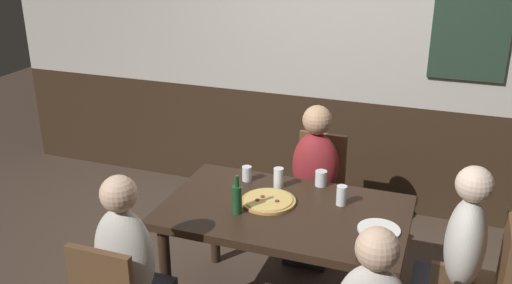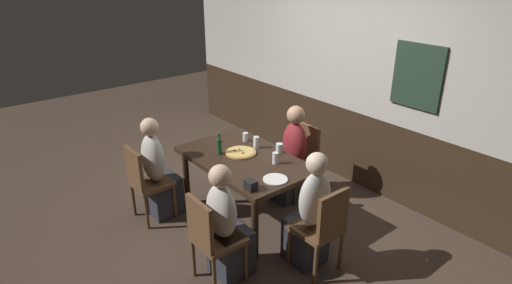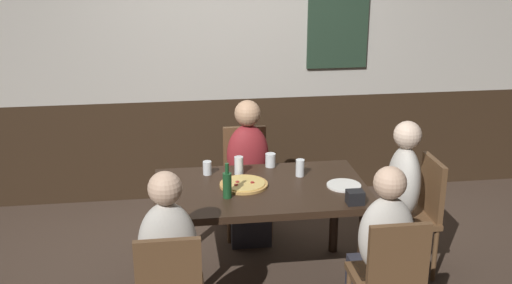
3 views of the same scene
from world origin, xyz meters
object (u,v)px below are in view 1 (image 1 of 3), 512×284
pizza (268,201)px  person_mid_far (313,195)px  person_head_east (451,275)px  highball_clear (321,179)px  chair_mid_far (318,186)px  chair_head_east (482,281)px  tumbler_water (247,174)px  pint_glass_stout (279,179)px  condiment_caddy (369,250)px  plate_white_large (379,229)px  dining_table (284,221)px  tumbler_short (341,197)px  beer_bottle_green (237,198)px

pizza → person_mid_far: bearing=80.0°
person_head_east → highball_clear: person_head_east is taller
highball_clear → chair_mid_far: bearing=105.0°
chair_head_east → pizza: chair_head_east is taller
pizza → tumbler_water: 0.35m
chair_head_east → person_head_east: 0.16m
pint_glass_stout → condiment_caddy: bearing=-42.1°
tumbler_water → plate_white_large: 0.99m
dining_table → person_head_east: bearing=0.0°
chair_mid_far → tumbler_water: chair_mid_far is taller
chair_mid_far → tumbler_short: 0.82m
pizza → beer_bottle_green: (-0.13, -0.19, 0.08)m
plate_white_large → dining_table: bearing=173.6°
chair_head_east → chair_mid_far: (-1.15, 0.86, 0.00)m
tumbler_short → pint_glass_stout: size_ratio=0.94×
chair_head_east → dining_table: bearing=180.0°
chair_head_east → highball_clear: bearing=159.3°
dining_table → condiment_caddy: bearing=-32.4°
dining_table → pint_glass_stout: (-0.13, 0.27, 0.15)m
chair_mid_far → condiment_caddy: bearing=-65.1°
condiment_caddy → beer_bottle_green: bearing=165.3°
dining_table → tumbler_short: tumbler_short is taller
chair_head_east → pint_glass_stout: size_ratio=6.61×
pizza → tumbler_short: tumbler_short is taller
person_mid_far → pint_glass_stout: bearing=-106.1°
person_head_east → tumbler_short: bearing=166.2°
dining_table → beer_bottle_green: beer_bottle_green is taller
pint_glass_stout → beer_bottle_green: 0.43m
dining_table → tumbler_water: size_ratio=14.68×
dining_table → tumbler_short: size_ratio=11.77×
person_mid_far → beer_bottle_green: bearing=-106.4°
tumbler_water → person_mid_far: bearing=49.2°
dining_table → condiment_caddy: condiment_caddy is taller
chair_head_east → beer_bottle_green: size_ratio=3.62×
dining_table → tumbler_water: (-0.35, 0.29, 0.13)m
tumbler_water → chair_mid_far: bearing=58.2°
tumbler_short → tumbler_water: size_ratio=1.25×
person_mid_far → chair_mid_far: bearing=90.0°
chair_head_east → highball_clear: (-1.02, 0.39, 0.29)m
person_head_east → tumbler_water: person_head_east is taller
pizza → plate_white_large: size_ratio=1.41×
plate_white_large → beer_bottle_green: bearing=-174.4°
tumbler_water → beer_bottle_green: size_ratio=0.41×
person_head_east → chair_head_east: bearing=0.0°
person_mid_far → plate_white_large: (0.57, -0.76, 0.25)m
person_head_east → plate_white_large: person_head_east is taller
tumbler_water → pint_glass_stout: (0.23, -0.02, 0.01)m
dining_table → plate_white_large: size_ratio=6.13×
highball_clear → beer_bottle_green: 0.65m
chair_head_east → beer_bottle_green: (-1.40, -0.15, 0.34)m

